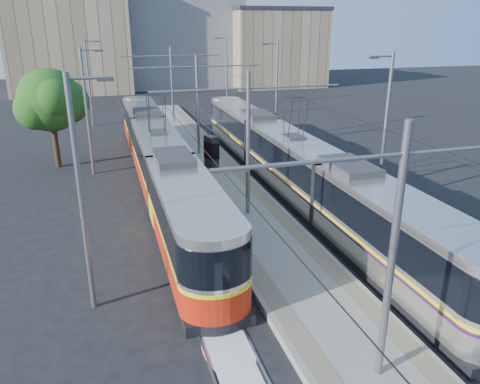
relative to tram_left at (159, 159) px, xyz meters
name	(u,v)px	position (x,y,z in m)	size (l,w,h in m)	color
ground	(315,303)	(3.60, -14.20, -1.71)	(160.00, 160.00, 0.00)	black
platform	(208,166)	(3.60, 2.80, -1.56)	(4.00, 50.00, 0.30)	gray
tactile_strip_left	(187,166)	(2.15, 2.80, -1.40)	(0.70, 50.00, 0.01)	gray
tactile_strip_right	(229,162)	(5.05, 2.80, -1.40)	(0.70, 50.00, 0.01)	gray
rails	(208,168)	(3.60, 2.80, -1.69)	(8.71, 70.00, 0.03)	gray
track_arrow	(242,382)	(0.00, -17.20, -1.70)	(1.20, 5.00, 0.01)	silver
tram_left	(159,159)	(0.00, 0.00, 0.00)	(2.43, 30.22, 5.50)	black
tram_right	(292,162)	(7.20, -3.27, 0.15)	(2.43, 31.80, 5.50)	black
catenary	(217,109)	(3.60, -0.05, 2.82)	(9.20, 70.00, 7.00)	slate
street_lamps	(195,98)	(3.60, 6.80, 2.47)	(15.18, 38.22, 8.00)	slate
shelter	(211,151)	(3.66, 1.97, -0.29)	(0.91, 1.12, 2.14)	black
tree	(55,101)	(-5.94, 6.33, 2.78)	(4.57, 4.22, 6.63)	#382314
building_left	(69,36)	(-6.40, 45.80, 5.99)	(16.32, 12.24, 15.38)	tan
building_centre	(178,33)	(9.60, 49.80, 6.24)	(18.36, 14.28, 15.87)	gray
building_right	(275,47)	(23.60, 43.80, 4.11)	(14.28, 10.20, 11.61)	tan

